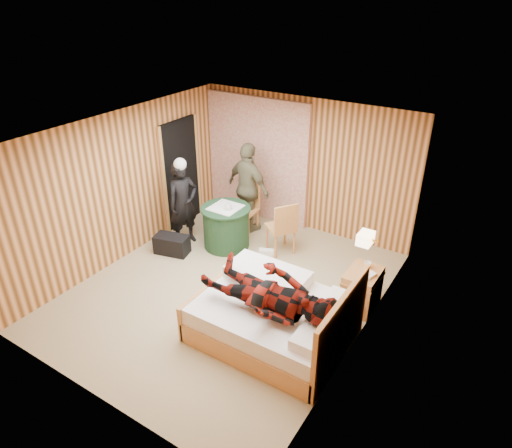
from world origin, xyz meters
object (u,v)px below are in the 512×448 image
Objects in this scene: chair_near at (283,225)px; man_at_table at (248,188)px; nightstand at (362,288)px; duffel_bag at (172,244)px; chair_far at (247,205)px; round_table at (226,227)px; man_on_bed at (269,286)px; bed at (275,316)px; woman_standing at (183,204)px; wall_lamp at (366,238)px.

man_at_table reaches higher than chair_near.
duffel_bag is (-3.34, -0.35, -0.15)m from nightstand.
duffel_bag is (-0.66, -1.41, -0.37)m from chair_far.
man_on_bed reaches higher than round_table.
chair_far is 3.19m from man_on_bed.
round_table is at bearing -38.29° from chair_near.
man_at_table is 0.97× the size of man_on_bed.
chair_far reaches higher than nightstand.
bed is at bearing 61.10° from chair_near.
woman_standing is at bearing -158.87° from round_table.
duffel_bag is at bearing 157.58° from man_on_bed.
round_table is (-2.68, 0.36, 0.08)m from nightstand.
man_on_bed reaches higher than duffel_bag.
man_on_bed is at bearing -123.59° from wall_lamp.
man_on_bed is at bearing 59.10° from chair_near.
bed reaches higher than nightstand.
bed is at bearing -122.00° from nightstand.
woman_standing reaches higher than chair_far.
chair_near is at bearing 151.63° from wall_lamp.
chair_far is at bearing 51.41° from duffel_bag.
chair_near is (-1.74, 0.94, -0.73)m from wall_lamp.
wall_lamp is 3.13m from chair_far.
round_table is at bearing -47.85° from woman_standing.
round_table reaches higher than nightstand.
round_table is 0.51× the size of man_at_table.
chair_near is (-1.70, 0.67, 0.26)m from nightstand.
chair_near reaches higher than nightstand.
woman_standing reaches higher than nightstand.
man_at_table is at bearing 51.88° from duffel_bag.
wall_lamp is at bearing 167.21° from man_at_table.
woman_standing is 1.24m from man_at_table.
bed reaches higher than chair_near.
bed is 1.28× the size of woman_standing.
bed is 3.16× the size of nightstand.
chair_far is 1.58× the size of duffel_bag.
bed is at bearing -130.38° from wall_lamp.
nightstand reaches higher than duffel_bag.
wall_lamp reaches higher than duffel_bag.
man_on_bed is (1.95, -1.80, 0.57)m from round_table.
wall_lamp is 0.15× the size of man_at_table.
bed is 1.42m from nightstand.
chair_near is (0.99, -0.39, 0.03)m from chair_far.
woman_standing is at bearing -36.63° from chair_near.
round_table is 1.05m from chair_near.
man_at_table is at bearing -78.93° from chair_near.
nightstand is 1.84m from chair_near.
bed is 1.15× the size of man_at_table.
bed is 2.49m from round_table.
wall_lamp is 0.30× the size of round_table.
man_at_table is 3.19m from man_on_bed.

